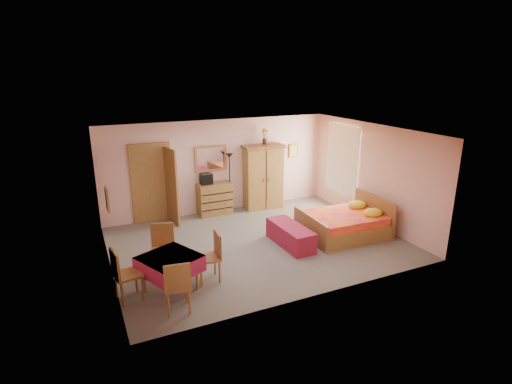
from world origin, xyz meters
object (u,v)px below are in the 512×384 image
sunflower_vase (265,136)px  chest_of_drawers (215,199)px  chair_north (162,251)px  chair_west (128,274)px  stereo (206,179)px  chair_south (177,285)px  wardrobe (263,177)px  bench (290,235)px  dining_table (170,274)px  bed (343,218)px  chair_east (208,257)px  floor_lamp (230,183)px  wall_mirror (211,158)px

sunflower_vase → chest_of_drawers: bearing=-179.3°
sunflower_vase → chair_north: bearing=-141.9°
sunflower_vase → chair_west: 5.80m
stereo → chair_south: (-1.90, -4.20, -0.56)m
wardrobe → bench: (-0.57, -2.62, -0.69)m
dining_table → chair_south: chair_south is taller
bed → chair_east: (-3.67, -0.70, 0.03)m
chair_south → chair_west: size_ratio=0.97×
chest_of_drawers → chair_west: 4.46m
chair_north → chest_of_drawers: bearing=-108.4°
floor_lamp → chair_south: (-2.58, -4.18, -0.37)m
chair_west → chest_of_drawers: bearing=131.4°
chest_of_drawers → stereo: bearing=170.9°
dining_table → chair_west: size_ratio=0.96×
chest_of_drawers → bed: bed is taller
wardrobe → chair_east: size_ratio=1.93×
floor_lamp → chair_west: 4.79m
floor_lamp → bench: bearing=-80.9°
wardrobe → chair_east: bearing=-125.5°
stereo → chair_east: bearing=-108.0°
floor_lamp → chair_east: (-1.80, -3.44, -0.36)m
floor_lamp → sunflower_vase: size_ratio=3.76×
chest_of_drawers → bench: (0.89, -2.68, -0.21)m
chair_north → chair_east: chair_north is taller
wall_mirror → chair_east: size_ratio=0.95×
wardrobe → chair_south: size_ratio=1.96×
chair_south → chair_north: size_ratio=0.95×
floor_lamp → dining_table: floor_lamp is taller
chest_of_drawers → chair_east: size_ratio=0.98×
stereo → chair_north: size_ratio=0.32×
wall_mirror → sunflower_vase: sunflower_vase is taller
floor_lamp → wardrobe: size_ratio=0.91×
bed → bench: bearing=-179.4°
bench → dining_table: dining_table is taller
wardrobe → chair_north: 4.49m
chair_north → chair_east: bearing=157.6°
sunflower_vase → bench: (-0.65, -2.70, -1.84)m
bed → chair_north: chair_north is taller
stereo → sunflower_vase: sunflower_vase is taller
bench → floor_lamp: bearing=99.1°
dining_table → bench: bearing=15.4°
bed → chair_east: bearing=-166.9°
chair_east → dining_table: bearing=100.7°
chair_north → chair_west: (-0.74, -0.66, -0.01)m
wall_mirror → chair_north: (-2.06, -3.02, -1.05)m
bench → chair_south: size_ratio=1.51×
wall_mirror → chair_west: 4.75m
wardrobe → bed: bearing=-67.6°
stereo → chair_west: 4.39m
bench → chair_south: bearing=-153.8°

